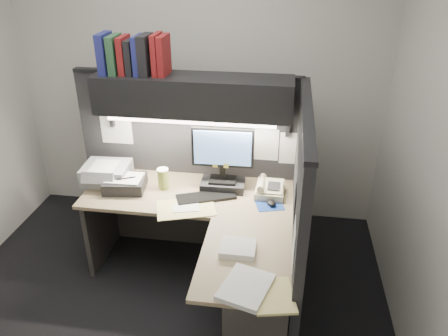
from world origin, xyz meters
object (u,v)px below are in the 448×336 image
(keyboard, at_px, (206,197))
(telephone, at_px, (270,190))
(desk, at_px, (217,269))
(coffee_cup, at_px, (163,179))
(printer, at_px, (107,173))
(notebook_stack, at_px, (125,184))
(overhead_shelf, at_px, (193,95))
(monitor, at_px, (223,165))

(keyboard, relative_size, telephone, 1.95)
(telephone, bearing_deg, desk, -115.97)
(keyboard, distance_m, coffee_cup, 0.40)
(coffee_cup, xyz_separation_m, printer, (-0.51, 0.05, -0.01))
(keyboard, bearing_deg, coffee_cup, 141.91)
(coffee_cup, relative_size, printer, 0.44)
(desk, height_order, telephone, telephone)
(keyboard, relative_size, notebook_stack, 1.45)
(overhead_shelf, xyz_separation_m, printer, (-0.75, -0.10, -0.69))
(monitor, relative_size, printer, 1.42)
(keyboard, xyz_separation_m, coffee_cup, (-0.38, 0.11, 0.07))
(overhead_shelf, relative_size, monitor, 2.87)
(desk, xyz_separation_m, overhead_shelf, (-0.30, 0.75, 1.06))
(desk, height_order, notebook_stack, notebook_stack)
(keyboard, height_order, notebook_stack, notebook_stack)
(overhead_shelf, bearing_deg, notebook_stack, -159.48)
(monitor, xyz_separation_m, notebook_stack, (-0.80, -0.13, -0.17))
(desk, bearing_deg, keyboard, 108.36)
(keyboard, bearing_deg, monitor, 35.79)
(desk, xyz_separation_m, notebook_stack, (-0.86, 0.54, 0.34))
(overhead_shelf, height_order, coffee_cup, overhead_shelf)
(keyboard, xyz_separation_m, printer, (-0.89, 0.16, 0.06))
(desk, xyz_separation_m, coffee_cup, (-0.55, 0.61, 0.37))
(monitor, relative_size, coffee_cup, 3.21)
(printer, bearing_deg, overhead_shelf, 4.06)
(monitor, height_order, telephone, monitor)
(monitor, bearing_deg, keyboard, -123.50)
(notebook_stack, bearing_deg, telephone, 3.98)
(printer, bearing_deg, monitor, -2.24)
(printer, bearing_deg, telephone, -4.41)
(desk, bearing_deg, monitor, 94.80)
(keyboard, bearing_deg, telephone, -7.83)
(telephone, xyz_separation_m, notebook_stack, (-1.19, -0.08, 0.00))
(keyboard, xyz_separation_m, telephone, (0.50, 0.13, 0.04))
(monitor, height_order, printer, monitor)
(printer, bearing_deg, notebook_stack, -32.17)
(overhead_shelf, height_order, monitor, overhead_shelf)
(desk, relative_size, coffee_cup, 10.12)
(desk, distance_m, overhead_shelf, 1.33)
(overhead_shelf, xyz_separation_m, keyboard, (0.14, -0.25, -0.76))
(telephone, relative_size, printer, 0.64)
(desk, height_order, coffee_cup, coffee_cup)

